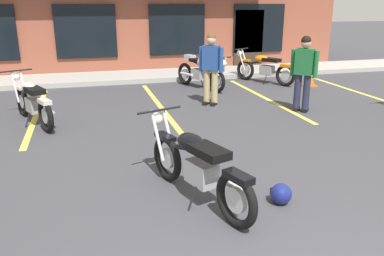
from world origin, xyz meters
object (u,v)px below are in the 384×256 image
(motorcycle_foreground_classic, at_px, (197,165))
(person_in_black_shirt, at_px, (304,69))
(motorcycle_blue_standard, at_px, (32,101))
(person_near_building, at_px, (211,65))
(traffic_cone, at_px, (310,77))
(helmet_on_pavement, at_px, (281,194))
(motorcycle_black_cruiser, at_px, (203,70))
(motorcycle_green_cafe_racer, at_px, (264,68))

(motorcycle_foreground_classic, xyz_separation_m, person_in_black_shirt, (3.40, 3.36, 0.49))
(motorcycle_blue_standard, bearing_deg, person_in_black_shirt, -6.38)
(person_near_building, height_order, traffic_cone, person_near_building)
(helmet_on_pavement, bearing_deg, person_near_building, 82.10)
(person_near_building, distance_m, helmet_on_pavement, 4.98)
(person_in_black_shirt, bearing_deg, helmet_on_pavement, -123.17)
(motorcycle_black_cruiser, height_order, traffic_cone, motorcycle_black_cruiser)
(motorcycle_green_cafe_racer, bearing_deg, helmet_on_pavement, -113.73)
(person_in_black_shirt, distance_m, person_near_building, 2.10)
(motorcycle_blue_standard, height_order, motorcycle_green_cafe_racer, same)
(motorcycle_blue_standard, relative_size, traffic_cone, 3.75)
(helmet_on_pavement, height_order, traffic_cone, traffic_cone)
(motorcycle_blue_standard, relative_size, helmet_on_pavement, 7.64)
(person_near_building, bearing_deg, motorcycle_foreground_classic, -110.00)
(motorcycle_black_cruiser, bearing_deg, motorcycle_foreground_classic, -107.51)
(motorcycle_green_cafe_racer, xyz_separation_m, person_near_building, (-2.40, -2.13, 0.49))
(motorcycle_blue_standard, xyz_separation_m, motorcycle_green_cafe_racer, (6.32, 2.63, 0.00))
(motorcycle_foreground_classic, xyz_separation_m, traffic_cone, (5.13, 5.80, -0.20))
(person_near_building, xyz_separation_m, traffic_cone, (3.49, 1.31, -0.69))
(motorcycle_blue_standard, height_order, person_in_black_shirt, person_in_black_shirt)
(motorcycle_green_cafe_racer, relative_size, person_near_building, 1.12)
(motorcycle_black_cruiser, distance_m, motorcycle_green_cafe_racer, 2.09)
(motorcycle_foreground_classic, relative_size, person_near_building, 1.21)
(motorcycle_foreground_classic, bearing_deg, motorcycle_blue_standard, 119.76)
(motorcycle_green_cafe_racer, distance_m, person_in_black_shirt, 3.36)
(helmet_on_pavement, xyz_separation_m, traffic_cone, (4.17, 6.17, 0.13))
(motorcycle_black_cruiser, relative_size, helmet_on_pavement, 7.69)
(motorcycle_blue_standard, relative_size, motorcycle_green_cafe_racer, 1.06)
(motorcycle_foreground_classic, bearing_deg, traffic_cone, 48.52)
(motorcycle_foreground_classic, xyz_separation_m, helmet_on_pavement, (0.96, -0.37, -0.33))
(motorcycle_black_cruiser, relative_size, person_near_building, 1.19)
(motorcycle_black_cruiser, distance_m, helmet_on_pavement, 6.73)
(motorcycle_foreground_classic, distance_m, person_in_black_shirt, 4.80)
(motorcycle_foreground_classic, relative_size, helmet_on_pavement, 7.82)
(motorcycle_foreground_classic, height_order, motorcycle_green_cafe_racer, same)
(motorcycle_black_cruiser, bearing_deg, helmet_on_pavement, -98.70)
(person_near_building, bearing_deg, motorcycle_black_cruiser, 79.10)
(helmet_on_pavement, bearing_deg, traffic_cone, 55.97)
(motorcycle_foreground_classic, bearing_deg, person_in_black_shirt, 44.65)
(traffic_cone, bearing_deg, helmet_on_pavement, -124.03)
(motorcycle_blue_standard, xyz_separation_m, person_in_black_shirt, (5.68, -0.64, 0.49))
(person_in_black_shirt, distance_m, helmet_on_pavement, 4.53)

